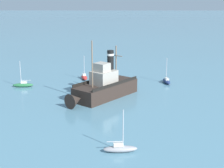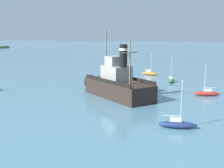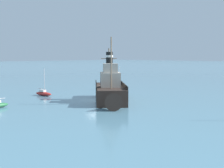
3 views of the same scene
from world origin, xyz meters
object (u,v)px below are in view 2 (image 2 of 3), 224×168
Objects in this scene: sailboat_green at (171,80)px; sailboat_orange at (150,73)px; sailboat_red at (206,93)px; sailboat_navy at (177,124)px; old_tugboat at (116,84)px.

sailboat_green is 1.00× the size of sailboat_orange.
sailboat_navy is at bearing 168.93° from sailboat_red.
old_tugboat is 16.79m from sailboat_green.
old_tugboat is at bearing 39.31° from sailboat_navy.
sailboat_navy and sailboat_green have the same top height.
sailboat_navy is at bearing -140.69° from old_tugboat.
sailboat_red is 1.00× the size of sailboat_navy.
sailboat_green is at bearing -146.39° from sailboat_orange.
sailboat_orange is (19.15, 11.72, 0.00)m from sailboat_red.
sailboat_navy is at bearing -173.61° from sailboat_green.
sailboat_navy is (-11.97, -9.80, -1.40)m from old_tugboat.
old_tugboat is 2.72× the size of sailboat_red.
sailboat_red is 1.00× the size of sailboat_orange.
sailboat_red and sailboat_orange have the same top height.
old_tugboat is 2.72× the size of sailboat_green.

